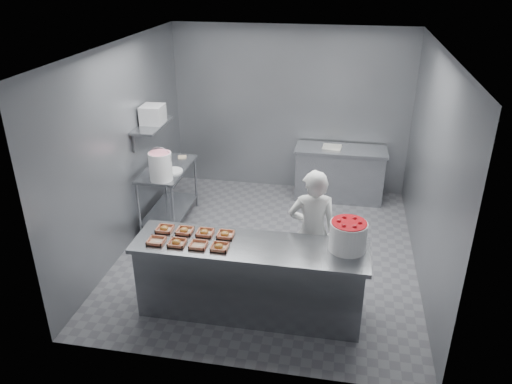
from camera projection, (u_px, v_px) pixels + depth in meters
floor at (269, 250)px, 7.04m from camera, size 4.50×4.50×0.00m
ceiling at (271, 47)px, 5.85m from camera, size 4.50×4.50×0.00m
wall_back at (290, 110)px, 8.45m from camera, size 4.00×0.04×2.80m
wall_left at (124, 148)px, 6.77m from camera, size 0.04×4.50×2.80m
wall_right at (430, 169)px, 6.12m from camera, size 0.04×4.50×2.80m
service_counter at (250, 279)px, 5.65m from camera, size 2.60×0.70×0.90m
prep_table at (168, 186)px, 7.59m from camera, size 0.60×1.20×0.90m
back_counter at (339, 173)px, 8.39m from camera, size 1.50×0.60×0.90m
wall_shelf at (152, 125)px, 7.21m from camera, size 0.35×0.90×0.03m
tray_0 at (156, 241)px, 5.50m from camera, size 0.19×0.18×0.04m
tray_1 at (177, 243)px, 5.46m from camera, size 0.19×0.18×0.06m
tray_2 at (198, 245)px, 5.42m from camera, size 0.19×0.18×0.04m
tray_3 at (219, 247)px, 5.38m from camera, size 0.19×0.18×0.06m
tray_4 at (165, 229)px, 5.74m from camera, size 0.19×0.18×0.06m
tray_5 at (185, 231)px, 5.70m from camera, size 0.19×0.18×0.06m
tray_6 at (205, 232)px, 5.66m from camera, size 0.19×0.18×0.06m
tray_7 at (225, 234)px, 5.62m from camera, size 0.19×0.18×0.06m
worker at (312, 232)px, 5.93m from camera, size 0.63×0.46×1.59m
strawberry_tub at (348, 235)px, 5.30m from camera, size 0.40×0.40×0.33m
glaze_bucket at (161, 166)px, 6.97m from camera, size 0.34×0.32×0.49m
bucket_lid at (173, 171)px, 7.31m from camera, size 0.30×0.30×0.02m
rag at (182, 157)px, 7.83m from camera, size 0.15×0.14×0.02m
appliance at (153, 114)px, 7.20m from camera, size 0.32×0.36×0.26m
paper_stack at (332, 147)px, 8.22m from camera, size 0.32×0.25×0.04m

